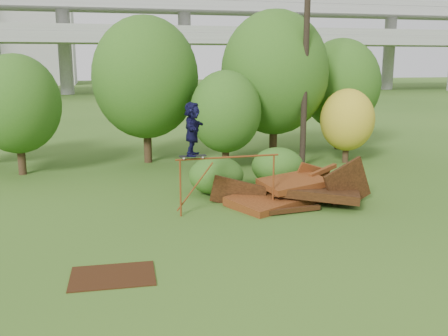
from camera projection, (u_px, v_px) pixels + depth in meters
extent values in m
plane|color=#2D5116|center=(266.00, 233.00, 14.82)|extent=(240.00, 240.00, 0.00)
cube|color=#3E1D0B|center=(274.00, 199.00, 17.76)|extent=(3.65, 3.07, 0.52)
cube|color=black|center=(316.00, 192.00, 17.78)|extent=(3.51, 3.03, 0.58)
cube|color=#3E1D0B|center=(293.00, 182.00, 18.03)|extent=(2.55, 1.97, 0.47)
cube|color=black|center=(347.00, 185.00, 17.80)|extent=(2.09, 0.53, 2.05)
cube|color=#3E1D0B|center=(310.00, 180.00, 19.06)|extent=(1.61, 0.49, 1.52)
cube|color=black|center=(238.00, 194.00, 17.81)|extent=(1.98, 0.88, 1.34)
cube|color=black|center=(294.00, 210.00, 16.70)|extent=(1.92, 0.35, 0.16)
cube|color=#3E1D0B|center=(323.00, 171.00, 18.78)|extent=(1.40, 0.81, 0.36)
cylinder|color=brown|center=(180.00, 188.00, 16.21)|extent=(0.06, 0.06, 1.89)
cylinder|color=brown|center=(273.00, 182.00, 17.07)|extent=(0.06, 0.06, 1.89)
cylinder|color=brown|center=(228.00, 157.00, 16.44)|extent=(3.53, 0.16, 0.06)
cube|color=black|center=(193.00, 156.00, 16.10)|extent=(0.88, 0.26, 0.03)
cylinder|color=beige|center=(184.00, 158.00, 15.94)|extent=(0.06, 0.03, 0.06)
cylinder|color=beige|center=(183.00, 157.00, 16.12)|extent=(0.06, 0.03, 0.06)
cylinder|color=beige|center=(203.00, 157.00, 16.10)|extent=(0.06, 0.03, 0.06)
cylinder|color=beige|center=(201.00, 156.00, 16.28)|extent=(0.06, 0.03, 0.06)
imported|color=black|center=(192.00, 129.00, 15.92)|extent=(1.02, 1.68, 1.73)
cube|color=black|center=(113.00, 276.00, 11.83)|extent=(2.05, 1.51, 0.03)
cylinder|color=black|center=(21.00, 155.00, 22.25)|extent=(0.35, 0.35, 1.74)
ellipsoid|color=#1D4913|center=(17.00, 104.00, 21.77)|extent=(3.78, 3.78, 4.35)
cylinder|color=black|center=(148.00, 140.00, 24.87)|extent=(0.39, 0.39, 2.27)
ellipsoid|color=#1D4913|center=(146.00, 78.00, 24.22)|extent=(5.15, 5.15, 5.92)
cylinder|color=black|center=(226.00, 154.00, 23.20)|extent=(0.33, 0.33, 1.50)
ellipsoid|color=#1D4913|center=(226.00, 112.00, 22.78)|extent=(3.27, 3.27, 3.76)
cylinder|color=black|center=(273.00, 136.00, 25.86)|extent=(0.40, 0.40, 2.37)
ellipsoid|color=#1D4913|center=(275.00, 73.00, 25.18)|extent=(5.42, 5.42, 6.24)
cylinder|color=black|center=(346.00, 151.00, 24.96)|extent=(0.30, 0.30, 1.15)
ellipsoid|color=#A58C19|center=(347.00, 120.00, 24.62)|extent=(2.67, 2.67, 3.07)
cylinder|color=black|center=(338.00, 131.00, 28.75)|extent=(0.37, 0.37, 2.03)
ellipsoid|color=#1D4913|center=(341.00, 84.00, 28.18)|extent=(4.45, 4.45, 5.12)
ellipsoid|color=#1D4913|center=(216.00, 175.00, 19.02)|extent=(2.10, 1.94, 1.46)
ellipsoid|color=#1D4913|center=(277.00, 166.00, 20.57)|extent=(2.15, 1.97, 1.53)
cylinder|color=black|center=(306.00, 49.00, 22.83)|extent=(0.28, 0.28, 11.04)
cube|color=gray|center=(129.00, 39.00, 70.00)|extent=(160.00, 9.00, 1.40)
cube|color=gray|center=(125.00, 6.00, 74.62)|extent=(160.00, 9.00, 1.40)
cylinder|color=gray|center=(130.00, 68.00, 70.84)|extent=(2.20, 2.20, 8.00)
cylinder|color=gray|center=(251.00, 67.00, 75.14)|extent=(2.20, 2.20, 8.00)
cube|color=#9E9E99|center=(38.00, 17.00, 104.70)|extent=(14.00, 14.00, 28.00)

